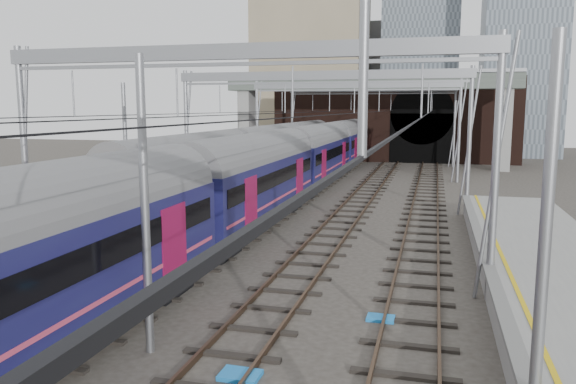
# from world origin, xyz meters

# --- Properties ---
(tracks) EXTENTS (14.40, 80.00, 0.22)m
(tracks) POSITION_xyz_m (0.00, 15.00, 0.02)
(tracks) COLOR #4C3828
(tracks) RESTS_ON ground
(overhead_line) EXTENTS (16.80, 80.00, 8.00)m
(overhead_line) POSITION_xyz_m (0.00, 21.49, 6.57)
(overhead_line) COLOR gray
(overhead_line) RESTS_ON ground
(retaining_wall) EXTENTS (28.00, 2.75, 9.00)m
(retaining_wall) POSITION_xyz_m (1.40, 51.93, 4.33)
(retaining_wall) COLOR black
(retaining_wall) RESTS_ON ground
(overbridge) EXTENTS (28.00, 3.00, 9.25)m
(overbridge) POSITION_xyz_m (0.00, 46.00, 7.27)
(overbridge) COLOR gray
(overbridge) RESTS_ON ground
(city_skyline) EXTENTS (37.50, 27.50, 60.00)m
(city_skyline) POSITION_xyz_m (2.73, 70.48, 17.09)
(city_skyline) COLOR tan
(city_skyline) RESTS_ON ground
(train_main) EXTENTS (2.66, 61.45, 4.62)m
(train_main) POSITION_xyz_m (-2.00, 23.55, 2.40)
(train_main) COLOR black
(train_main) RESTS_ON ground
(train_second) EXTENTS (2.56, 59.32, 4.49)m
(train_second) POSITION_xyz_m (-6.00, 39.18, 2.34)
(train_second) COLOR black
(train_second) RESTS_ON ground
(equip_cover_b) EXTENTS (0.89, 0.64, 0.10)m
(equip_cover_b) POSITION_xyz_m (2.53, 1.31, 0.05)
(equip_cover_b) COLOR #1C7DD5
(equip_cover_b) RESTS_ON ground
(equip_cover_c) EXTENTS (0.77, 0.55, 0.09)m
(equip_cover_c) POSITION_xyz_m (5.16, 5.46, 0.04)
(equip_cover_c) COLOR #1C7DD5
(equip_cover_c) RESTS_ON ground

